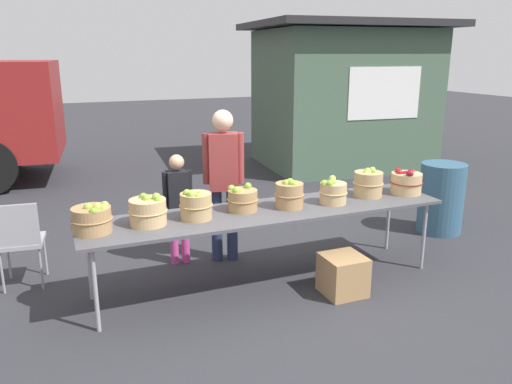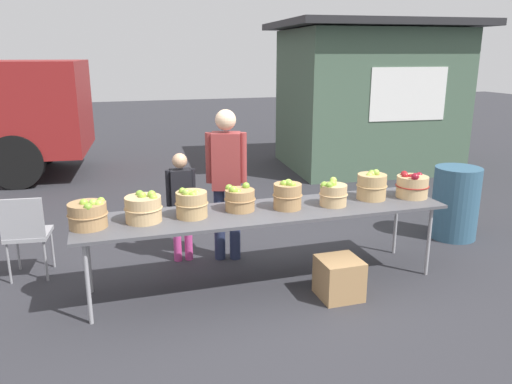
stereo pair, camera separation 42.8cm
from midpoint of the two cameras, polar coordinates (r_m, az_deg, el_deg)
The scene contains 16 objects.
ground_plane at distance 5.05m, azimuth -1.15°, elevation -10.22°, with size 40.00×40.00×0.00m, color #2D2D33.
market_table at distance 4.78m, azimuth -1.20°, elevation -2.44°, with size 3.50×0.76×0.75m.
apple_basket_green_0 at distance 4.44m, azimuth -20.67°, elevation -2.91°, with size 0.34×0.34×0.26m.
apple_basket_green_1 at distance 4.49m, azimuth -14.78°, elevation -2.14°, with size 0.34×0.34×0.28m.
apple_basket_green_2 at distance 4.55m, azimuth -9.50°, elevation -1.49°, with size 0.30×0.30×0.29m.
apple_basket_green_3 at distance 4.73m, azimuth -4.15°, elevation -0.86°, with size 0.30×0.30×0.25m.
apple_basket_green_4 at distance 4.81m, azimuth 1.24°, elevation -0.28°, with size 0.29×0.29×0.29m.
apple_basket_green_5 at distance 4.98m, azimuth 6.23°, elevation -0.02°, with size 0.28×0.28×0.27m.
apple_basket_green_6 at distance 5.28m, azimuth 10.30°, elevation 0.96°, with size 0.31×0.31×0.31m.
apple_basket_red_0 at distance 5.48m, azimuth 14.48°, elevation 1.05°, with size 0.34×0.34×0.28m.
vendor_adult at distance 5.30m, azimuth -5.99°, elevation 1.99°, with size 0.42×0.29×1.63m.
child_customer at distance 5.36m, azimuth -11.06°, elevation -0.98°, with size 0.31×0.16×1.19m.
food_kiosk at distance 10.16m, azimuth 8.53°, elevation 10.80°, with size 3.73×3.18×2.74m.
folding_chair at distance 5.35m, azimuth -27.28°, elevation -4.61°, with size 0.44×0.44×0.86m.
trash_barrel at distance 6.62m, azimuth 18.47°, elevation -0.67°, with size 0.54×0.54×0.87m, color #335972.
produce_crate at distance 4.80m, azimuth 7.26°, elevation -9.31°, with size 0.37×0.37×0.37m, color #A87F51.
Camera 1 is at (-1.84, -4.17, 2.19)m, focal length 35.42 mm.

